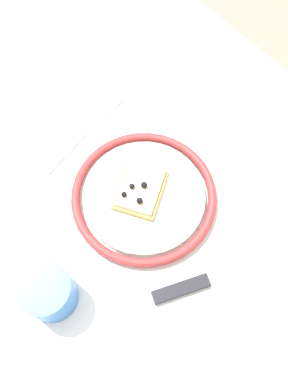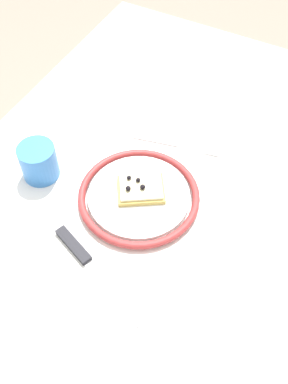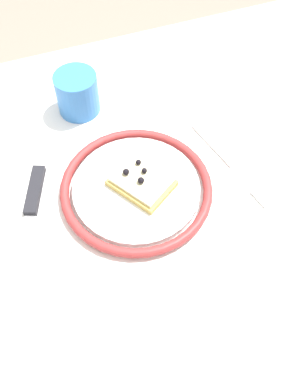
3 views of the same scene
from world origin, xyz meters
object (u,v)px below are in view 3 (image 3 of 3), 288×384
object	(u,v)px
knife	(31,208)
dining_table	(151,213)
pizza_slice_near	(142,184)
fork	(231,163)
cup	(77,93)
plate	(135,186)

from	to	relation	value
knife	dining_table	bearing A→B (deg)	172.60
pizza_slice_near	knife	xyz separation A→B (m)	(0.17, -0.03, -0.02)
pizza_slice_near	fork	bearing A→B (deg)	-179.10
dining_table	pizza_slice_near	world-z (taller)	pizza_slice_near
pizza_slice_near	knife	size ratio (longest dim) A/B	0.50
cup	fork	bearing A→B (deg)	133.97
cup	plate	bearing A→B (deg)	100.01
fork	pizza_slice_near	bearing A→B (deg)	0.90
plate	pizza_slice_near	xyz separation A→B (m)	(-0.01, 0.01, 0.01)
plate	fork	bearing A→B (deg)	178.12
pizza_slice_near	fork	distance (m)	0.16
plate	cup	bearing A→B (deg)	-79.99
pizza_slice_near	knife	bearing A→B (deg)	-9.34
plate	pizza_slice_near	world-z (taller)	pizza_slice_near
pizza_slice_near	plate	bearing A→B (deg)	-41.16
dining_table	fork	world-z (taller)	fork
cup	knife	bearing A→B (deg)	55.33
plate	cup	size ratio (longest dim) A/B	3.17
fork	cup	distance (m)	0.30
dining_table	fork	distance (m)	0.16
plate	knife	distance (m)	0.17
dining_table	cup	bearing A→B (deg)	-73.41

